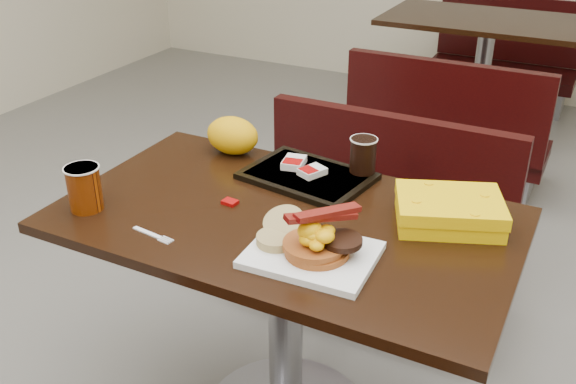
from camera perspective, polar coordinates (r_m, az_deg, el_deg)
The scene contains 23 objects.
table_near at distance 1.92m, azimuth -0.22°, elevation -11.84°, with size 1.20×0.70×0.75m, color black, non-canonical shape.
bench_near_n at distance 2.46m, azimuth 7.25°, elevation -2.76°, with size 1.00×0.46×0.72m, color black, non-canonical shape.
table_far at distance 4.16m, azimuth 16.60°, elevation 9.39°, with size 1.20×0.70×0.75m, color black, non-canonical shape.
bench_far_s at distance 3.51m, azimuth 14.17°, elevation 6.15°, with size 1.00×0.46×0.72m, color black, non-canonical shape.
bench_far_n at distance 4.83m, azimuth 18.35°, elevation 11.40°, with size 1.00×0.46×0.72m, color black, non-canonical shape.
platter at distance 1.53m, azimuth 2.09°, elevation -5.55°, with size 0.30×0.23×0.02m, color white.
pancake_stack at distance 1.51m, azimuth 2.57°, elevation -4.91°, with size 0.15×0.15×0.03m, color #924418.
sausage_patty at distance 1.50m, azimuth 4.83°, elevation -4.31°, with size 0.09×0.09×0.01m, color black.
scrambled_eggs at distance 1.49m, azimuth 1.95°, elevation -3.60°, with size 0.10×0.09×0.05m, color yellow.
bacon_strips at distance 1.49m, azimuth 2.95°, elevation -2.05°, with size 0.18×0.08×0.01m, color #4D0506, non-canonical shape.
muffin_bottom at distance 1.55m, azimuth -1.06°, elevation -4.19°, with size 0.10×0.10×0.02m, color #A38C56.
muffin_top at distance 1.59m, azimuth -0.34°, elevation -2.76°, with size 0.10×0.10×0.02m, color #A38C56.
coffee_cup_near at distance 1.79m, azimuth -17.50°, elevation 0.32°, with size 0.09×0.09×0.12m, color #943905.
fork at distance 1.67m, azimuth -12.29°, elevation -3.51°, with size 0.13×0.02×0.00m, color white, non-canonical shape.
knife at distance 1.51m, azimuth 3.17°, elevation -6.36°, with size 0.15×0.01×0.00m, color white.
condiment_syrup at distance 1.67m, azimuth -0.78°, elevation -2.58°, with size 0.04×0.03×0.01m, color #BB6108.
condiment_ketchup at distance 1.77m, azimuth -5.13°, elevation -0.89°, with size 0.04×0.03×0.01m, color #8C0504.
tray at distance 1.90m, azimuth 1.72°, elevation 1.41°, with size 0.36×0.25×0.02m, color black.
hashbrown_sleeve_left at distance 1.94m, azimuth 0.53°, elevation 2.62°, with size 0.06×0.08×0.02m, color silver.
hashbrown_sleeve_right at distance 1.88m, azimuth 2.15°, elevation 1.82°, with size 0.05×0.07×0.02m, color silver.
coffee_cup_far at distance 1.90m, azimuth 6.63°, elevation 3.25°, with size 0.08×0.08×0.10m, color black.
clamshell at distance 1.71m, azimuth 14.00°, elevation -1.61°, with size 0.27×0.20×0.07m, color #F7C104.
paper_bag at distance 2.05m, azimuth -4.90°, elevation 4.99°, with size 0.17×0.13×0.12m, color #DDB307.
Camera 1 is at (0.68, -1.32, 1.60)m, focal length 40.38 mm.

